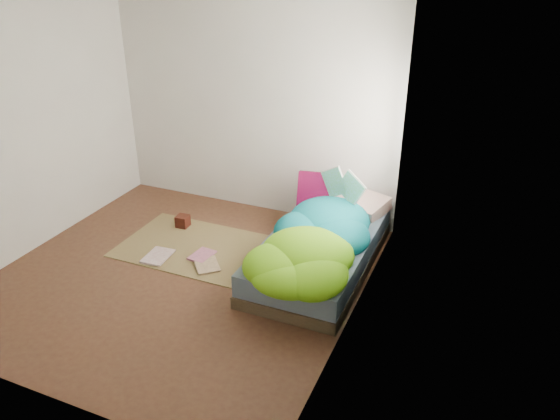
% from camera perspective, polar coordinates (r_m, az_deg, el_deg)
% --- Properties ---
extents(ground, '(3.50, 3.50, 0.00)m').
position_cam_1_polar(ground, '(5.58, -10.42, -6.80)').
color(ground, '#4A291C').
rests_on(ground, ground).
extents(room_walls, '(3.54, 3.54, 2.62)m').
position_cam_1_polar(room_walls, '(4.89, -11.80, 9.38)').
color(room_walls, silver).
rests_on(room_walls, ground).
extents(bed, '(1.00, 2.00, 0.34)m').
position_cam_1_polar(bed, '(5.57, 4.17, -4.41)').
color(bed, '#382C1F').
rests_on(bed, ground).
extents(duvet, '(0.96, 1.84, 0.34)m').
position_cam_1_polar(duvet, '(5.22, 3.49, -2.32)').
color(duvet, '#074F6D').
rests_on(duvet, bed).
extents(rug, '(1.60, 1.10, 0.01)m').
position_cam_1_polar(rug, '(6.03, -8.82, -3.85)').
color(rug, brown).
rests_on(rug, ground).
extents(pillow_floral, '(0.72, 0.58, 0.14)m').
position_cam_1_polar(pillow_floral, '(6.08, 8.18, 0.75)').
color(pillow_floral, beige).
rests_on(pillow_floral, bed).
extents(pillow_magenta, '(0.42, 0.20, 0.40)m').
position_cam_1_polar(pillow_magenta, '(6.01, 3.81, 2.05)').
color(pillow_magenta, '#51051C').
rests_on(pillow_magenta, bed).
extents(open_book, '(0.47, 0.27, 0.28)m').
position_cam_1_polar(open_book, '(5.68, 6.56, 3.50)').
color(open_book, green).
rests_on(open_book, duvet).
extents(wooden_box, '(0.14, 0.14, 0.14)m').
position_cam_1_polar(wooden_box, '(6.44, -10.13, -1.15)').
color(wooden_box, '#3E140E').
rests_on(wooden_box, rug).
extents(floor_book_a, '(0.27, 0.35, 0.03)m').
position_cam_1_polar(floor_book_a, '(5.96, -13.66, -4.53)').
color(floor_book_a, silver).
rests_on(floor_book_a, rug).
extents(floor_book_b, '(0.23, 0.29, 0.03)m').
position_cam_1_polar(floor_book_b, '(5.89, -8.96, -4.47)').
color(floor_book_b, pink).
rests_on(floor_book_b, rug).
extents(floor_book_c, '(0.38, 0.39, 0.02)m').
position_cam_1_polar(floor_book_c, '(5.65, -8.78, -5.91)').
color(floor_book_c, tan).
rests_on(floor_book_c, rug).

